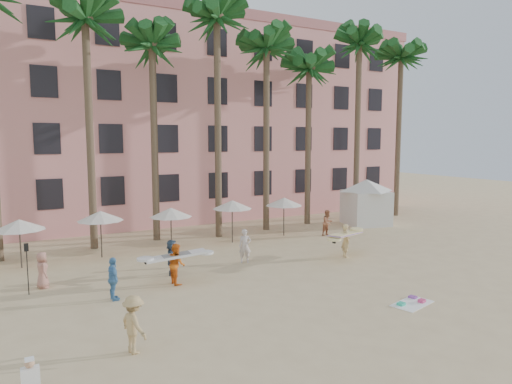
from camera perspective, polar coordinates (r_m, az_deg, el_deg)
The scene contains 10 objects.
ground at distance 17.61m, azimuth 6.25°, elevation -15.29°, with size 120.00×120.00×0.00m, color #D1B789.
pink_hotel at distance 42.66m, azimuth -6.22°, elevation 8.50°, with size 35.00×14.00×16.00m, color #DA8B84.
palm_row at distance 30.71m, azimuth -9.79°, elevation 18.56°, with size 44.40×5.40×16.30m.
umbrella_row at distance 26.96m, azimuth -14.65°, elevation -2.63°, with size 22.50×2.70×2.73m.
cabana at distance 36.11m, azimuth 13.61°, elevation -0.73°, with size 5.47×5.47×3.50m.
beach_towel at distance 19.87m, azimuth 18.92°, elevation -12.93°, with size 1.99×1.40×0.14m.
carrier_yellow at distance 26.02m, azimuth 11.16°, elevation -5.73°, with size 3.22×2.18×1.88m.
carrier_white at distance 21.27m, azimuth -9.93°, elevation -8.67°, with size 2.84×0.96×1.86m.
beachgoers at distance 21.64m, azimuth -8.01°, elevation -8.67°, with size 18.72×12.01×1.81m.
paddle at distance 21.68m, azimuth -26.70°, elevation -7.84°, with size 0.18×0.04×2.23m.
Camera 1 is at (-9.46, -13.33, 6.55)m, focal length 32.00 mm.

